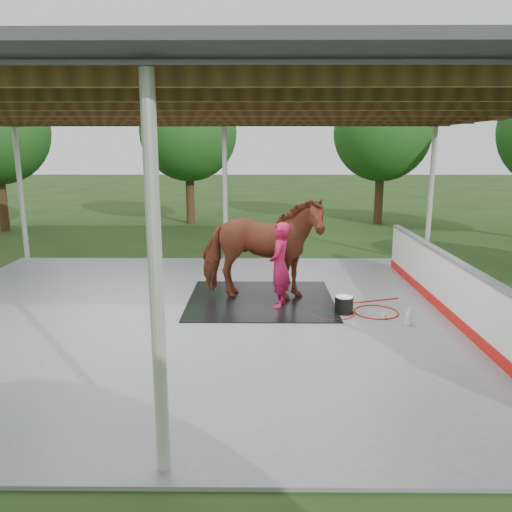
{
  "coord_description": "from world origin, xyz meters",
  "views": [
    {
      "loc": [
        0.97,
        -9.18,
        3.24
      ],
      "look_at": [
        0.89,
        0.75,
        1.05
      ],
      "focal_mm": 35.0,
      "sensor_mm": 36.0,
      "label": 1
    }
  ],
  "objects_px": {
    "wash_bucket": "(344,304)",
    "dasher_board": "(450,288)",
    "handler": "(280,265)",
    "horse": "(261,249)"
  },
  "relations": [
    {
      "from": "dasher_board",
      "to": "handler",
      "type": "relative_size",
      "value": 4.63
    },
    {
      "from": "wash_bucket",
      "to": "dasher_board",
      "type": "bearing_deg",
      "value": -3.9
    },
    {
      "from": "wash_bucket",
      "to": "horse",
      "type": "bearing_deg",
      "value": 153.5
    },
    {
      "from": "dasher_board",
      "to": "handler",
      "type": "distance_m",
      "value": 3.29
    },
    {
      "from": "horse",
      "to": "wash_bucket",
      "type": "height_order",
      "value": "horse"
    },
    {
      "from": "dasher_board",
      "to": "wash_bucket",
      "type": "bearing_deg",
      "value": 176.1
    },
    {
      "from": "dasher_board",
      "to": "wash_bucket",
      "type": "distance_m",
      "value": 2.02
    },
    {
      "from": "handler",
      "to": "dasher_board",
      "type": "bearing_deg",
      "value": 93.62
    },
    {
      "from": "dasher_board",
      "to": "wash_bucket",
      "type": "height_order",
      "value": "dasher_board"
    },
    {
      "from": "handler",
      "to": "wash_bucket",
      "type": "height_order",
      "value": "handler"
    }
  ]
}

